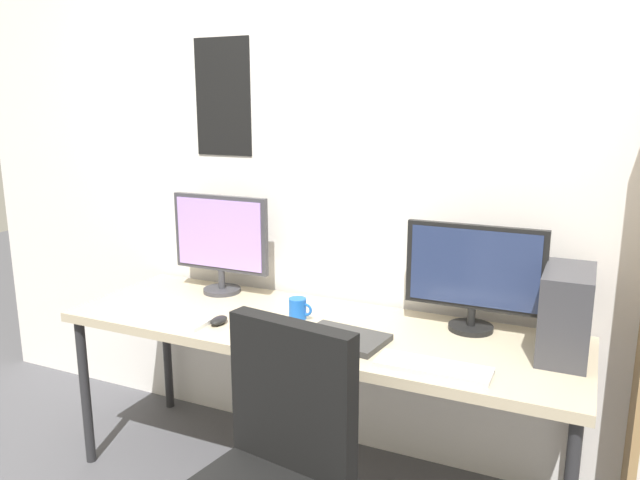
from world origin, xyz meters
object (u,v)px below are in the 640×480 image
monitor_right (474,273)px  pc_tower (566,313)px  monitor_left (220,239)px  keyboard_right (433,367)px  computer_mouse (219,320)px  coffee_mug (298,308)px  laptop_closed (344,338)px  desk (315,336)px  keyboard_left (171,320)px

monitor_right → pc_tower: (0.36, -0.11, -0.08)m
monitor_left → keyboard_right: size_ratio=1.28×
pc_tower → computer_mouse: (-1.32, -0.26, -0.14)m
pc_tower → coffee_mug: 1.06m
pc_tower → keyboard_right: pc_tower is taller
monitor_right → laptop_closed: (-0.42, -0.33, -0.23)m
monitor_right → desk: bearing=-160.5°
monitor_left → keyboard_right: 1.27m
keyboard_left → computer_mouse: 0.21m
computer_mouse → keyboard_right: bearing=-4.1°
desk → keyboard_left: 0.61m
monitor_left → coffee_mug: monitor_left is taller
keyboard_left → keyboard_right: same height
desk → laptop_closed: size_ratio=6.72×
desk → pc_tower: bearing=6.0°
pc_tower → coffee_mug: bearing=-176.4°
monitor_right → coffee_mug: size_ratio=5.18×
pc_tower → coffee_mug: size_ratio=3.21×
keyboard_left → laptop_closed: 0.75m
pc_tower → desk: bearing=-174.0°
pc_tower → coffee_mug: pc_tower is taller
keyboard_left → computer_mouse: bearing=18.6°
monitor_left → computer_mouse: 0.51m
monitor_left → coffee_mug: 0.58m
laptop_closed → coffee_mug: (-0.27, 0.15, 0.03)m
keyboard_right → laptop_closed: laptop_closed is taller
pc_tower → laptop_closed: (-0.78, -0.22, -0.15)m
keyboard_right → computer_mouse: bearing=175.9°
pc_tower → keyboard_left: size_ratio=1.03×
desk → monitor_right: (0.60, 0.21, 0.29)m
monitor_left → monitor_right: bearing=0.0°
desk → computer_mouse: bearing=-155.7°
computer_mouse → laptop_closed: bearing=4.9°
keyboard_left → coffee_mug: 0.54m
coffee_mug → monitor_left: bearing=160.6°
coffee_mug → pc_tower: bearing=3.6°
monitor_left → laptop_closed: size_ratio=1.58×
desk → computer_mouse: size_ratio=22.41×
keyboard_right → coffee_mug: coffee_mug is taller
keyboard_right → keyboard_left: bearing=180.0°
computer_mouse → coffee_mug: size_ratio=0.91×
keyboard_right → laptop_closed: size_ratio=1.23×
monitor_left → keyboard_right: bearing=-20.9°
keyboard_right → coffee_mug: size_ratio=3.73×
keyboard_left → coffee_mug: (0.46, 0.26, 0.04)m
pc_tower → keyboard_right: size_ratio=0.86×
desk → keyboard_left: keyboard_left is taller
monitor_right → keyboard_right: size_ratio=1.39×
laptop_closed → desk: bearing=153.2°
desk → pc_tower: (0.96, 0.10, 0.21)m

